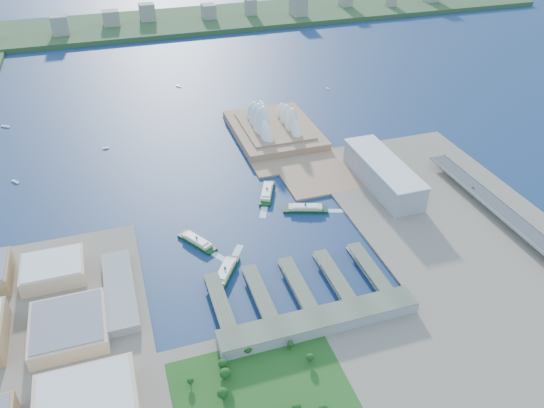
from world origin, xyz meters
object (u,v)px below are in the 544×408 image
object	(u,v)px
toaster_building	(383,174)
car_c	(473,188)
ferry_d	(305,207)
opera_house	(274,116)
ferry_b	(267,191)
ferry_a	(197,240)
ferry_c	(225,271)

from	to	relation	value
toaster_building	car_c	bearing A→B (deg)	-31.55
ferry_d	toaster_building	bearing A→B (deg)	-61.05
opera_house	ferry_b	size ratio (longest dim) A/B	3.04
toaster_building	ferry_b	bearing A→B (deg)	169.47
ferry_b	ferry_d	distance (m)	62.55
opera_house	toaster_building	distance (m)	219.62
opera_house	car_c	xyz separation A→B (m)	(191.00, -262.02, -16.51)
opera_house	car_c	distance (m)	324.67
ferry_a	car_c	distance (m)	368.37
toaster_building	ferry_b	distance (m)	159.63
opera_house	ferry_b	xyz separation A→B (m)	(-66.26, -170.96, -26.40)
opera_house	car_c	bearing A→B (deg)	-53.91
ferry_a	ferry_b	size ratio (longest dim) A/B	0.93
opera_house	toaster_building	size ratio (longest dim) A/B	1.16
ferry_b	car_c	bearing A→B (deg)	4.18
ferry_b	car_c	distance (m)	273.08
toaster_building	ferry_a	world-z (taller)	toaster_building
toaster_building	ferry_a	xyz separation A→B (m)	(-266.93, -47.15, -15.30)
ferry_b	ferry_c	xyz separation A→B (m)	(-92.11, -140.36, -0.03)
ferry_d	car_c	world-z (taller)	car_c
toaster_building	ferry_c	xyz separation A→B (m)	(-248.37, -111.32, -14.93)
opera_house	toaster_building	bearing A→B (deg)	-65.77
ferry_b	ferry_c	bearing A→B (deg)	-99.60
ferry_d	ferry_b	bearing A→B (deg)	53.02
opera_house	ferry_c	xyz separation A→B (m)	(-158.37, -311.32, -26.43)
car_c	ferry_a	bearing A→B (deg)	-2.32
ferry_b	car_c	world-z (taller)	car_c
ferry_a	ferry_b	distance (m)	134.36
opera_house	ferry_c	size ratio (longest dim) A/B	3.06
toaster_building	ferry_c	distance (m)	272.58
ferry_c	ferry_d	bearing A→B (deg)	-112.41
toaster_building	ferry_b	world-z (taller)	toaster_building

